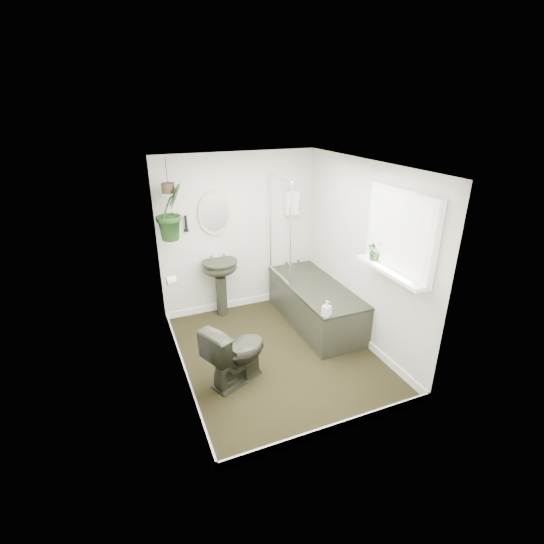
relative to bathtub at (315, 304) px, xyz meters
name	(u,v)px	position (x,y,z in m)	size (l,w,h in m)	color
floor	(277,354)	(-0.80, -0.50, -0.30)	(2.30, 2.80, 0.02)	black
ceiling	(278,164)	(-0.80, -0.50, 2.02)	(2.30, 2.80, 0.02)	white
wall_back	(239,234)	(-0.80, 0.91, 0.86)	(2.30, 0.02, 2.30)	silver
wall_front	(343,329)	(-0.80, -1.91, 0.86)	(2.30, 0.02, 2.30)	silver
wall_left	(174,285)	(-1.96, -0.50, 0.86)	(0.02, 2.80, 2.30)	silver
wall_right	(363,255)	(0.36, -0.50, 0.86)	(0.02, 2.80, 2.30)	silver
skirting	(277,350)	(-0.80, -0.50, -0.24)	(2.30, 2.80, 0.10)	white
bathtub	(315,304)	(0.00, 0.00, 0.00)	(0.72, 1.72, 0.58)	black
bath_screen	(280,229)	(-0.33, 0.49, 0.99)	(0.04, 0.72, 1.40)	silver
shower_box	(292,203)	(0.00, 0.84, 1.26)	(0.20, 0.10, 0.35)	white
oval_mirror	(215,213)	(-1.15, 0.87, 1.21)	(0.46, 0.03, 0.62)	#CAB29A
wall_sconce	(186,224)	(-1.55, 0.86, 1.11)	(0.04, 0.04, 0.22)	black
toilet_roll_holder	(171,280)	(-1.90, 0.20, 0.61)	(0.11, 0.11, 0.11)	white
window_recess	(401,233)	(0.29, -1.20, 1.36)	(0.08, 1.00, 0.90)	white
window_sill	(390,271)	(0.22, -1.20, 0.94)	(0.18, 1.00, 0.04)	white
window_blinds	(397,233)	(0.24, -1.20, 1.36)	(0.01, 0.86, 0.76)	white
toilet	(236,352)	(-1.41, -0.80, 0.08)	(0.41, 0.73, 0.74)	black
pedestal_sink	(221,288)	(-1.15, 0.74, 0.13)	(0.50, 0.42, 0.85)	black
sill_plant	(376,250)	(0.24, -0.90, 1.08)	(0.21, 0.18, 0.23)	black
hanging_plant	(170,212)	(-1.77, 0.61, 1.35)	(0.39, 0.32, 0.71)	black
soap_bottle	(327,308)	(-0.29, -0.79, 0.39)	(0.09, 0.09, 0.20)	black
hanging_pot	(168,188)	(-1.77, 0.61, 1.65)	(0.16, 0.16, 0.12)	#332819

